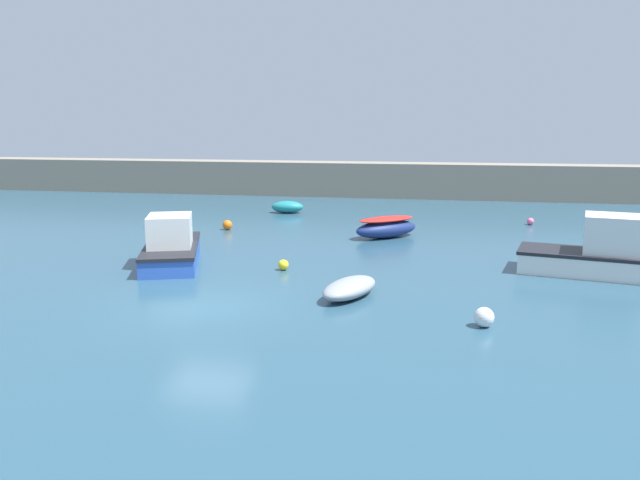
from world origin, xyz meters
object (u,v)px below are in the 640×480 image
Objects in this scene: rowboat_with_red_cover at (386,227)px; mooring_buoy_pink at (530,221)px; rowboat_blue_near at (350,288)px; mooring_buoy_orange at (227,225)px; cabin_cruiser_white at (601,254)px; dinghy_near_pier at (287,207)px; mooring_buoy_white at (484,317)px; mooring_buoy_yellow at (283,265)px; motorboat_with_cabin at (171,246)px.

rowboat_with_red_cover reaches higher than mooring_buoy_pink.
rowboat_blue_near is 7.71× the size of mooring_buoy_pink.
rowboat_with_red_cover is at bearing -4.45° from mooring_buoy_orange.
mooring_buoy_orange is at bearing -9.78° from cabin_cruiser_white.
dinghy_near_pier is 3.72× the size of mooring_buoy_white.
mooring_buoy_pink is at bearing -7.61° from rowboat_with_red_cover.
rowboat_with_red_cover is at bearing -144.72° from mooring_buoy_pink.
motorboat_with_cabin is at bearing 176.97° from mooring_buoy_yellow.
motorboat_with_cabin reaches higher than mooring_buoy_white.
motorboat_with_cabin reaches higher than dinghy_near_pier.
mooring_buoy_yellow is (4.50, -0.24, -0.48)m from motorboat_with_cabin.
rowboat_with_red_cover is (6.50, -6.94, 0.14)m from dinghy_near_pier.
rowboat_blue_near is at bearing -115.70° from mooring_buoy_pink.
dinghy_near_pier is at bearing 41.40° from rowboat_blue_near.
mooring_buoy_orange is at bearing -16.44° from motorboat_with_cabin.
mooring_buoy_white is (11.34, -5.50, -0.41)m from motorboat_with_cabin.
mooring_buoy_orange is (-1.58, -6.31, -0.11)m from dinghy_near_pier.
dinghy_near_pier is 4.08× the size of mooring_buoy_orange.
rowboat_with_red_cover is at bearing -23.80° from cabin_cruiser_white.
mooring_buoy_yellow is at bearing 64.80° from rowboat_blue_near.
motorboat_with_cabin is 10.62× the size of mooring_buoy_white.
rowboat_blue_near is 4.49m from mooring_buoy_white.
rowboat_with_red_cover is at bearing 106.32° from mooring_buoy_white.
rowboat_with_red_cover is (-8.13, 5.89, -0.26)m from cabin_cruiser_white.
mooring_buoy_white is 1.45× the size of mooring_buoy_pink.
mooring_buoy_white is at bearing -116.57° from rowboat_with_red_cover.
mooring_buoy_white is at bearing -69.04° from dinghy_near_pier.
motorboat_with_cabin is at bearing -86.87° from mooring_buoy_orange.
dinghy_near_pier reaches higher than rowboat_blue_near.
cabin_cruiser_white reaches higher than rowboat_blue_near.
mooring_buoy_orange is at bearing 131.73° from mooring_buoy_white.
rowboat_blue_near is 0.85× the size of rowboat_with_red_cover.
rowboat_with_red_cover reaches higher than dinghy_near_pier.
dinghy_near_pier reaches higher than mooring_buoy_pink.
motorboat_with_cabin is 14.04m from dinghy_near_pier.
mooring_buoy_yellow is at bearing -58.17° from mooring_buoy_orange.
cabin_cruiser_white is 10.53× the size of mooring_buoy_white.
mooring_buoy_pink is at bearing -14.29° from dinghy_near_pier.
motorboat_with_cabin is 19.20m from mooring_buoy_pink.
rowboat_with_red_cover reaches higher than mooring_buoy_white.
mooring_buoy_white is at bearing -97.30° from rowboat_blue_near.
motorboat_with_cabin reaches higher than rowboat_with_red_cover.
dinghy_near_pier is at bearing -29.11° from cabin_cruiser_white.
mooring_buoy_orange reaches higher than mooring_buoy_yellow.
rowboat_with_red_cover is 6.85× the size of mooring_buoy_orange.
mooring_buoy_white is at bearing -48.27° from mooring_buoy_orange.
mooring_buoy_pink is (14.86, 12.14, -0.50)m from motorboat_with_cabin.
mooring_buoy_white reaches higher than mooring_buoy_orange.
rowboat_with_red_cover reaches higher than mooring_buoy_yellow.
dinghy_near_pier is 5.08× the size of mooring_buoy_yellow.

